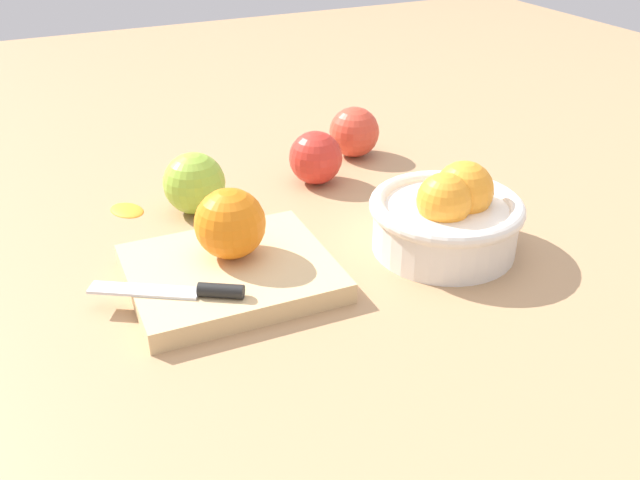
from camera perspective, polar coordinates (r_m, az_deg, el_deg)
The scene contains 9 objects.
ground_plane at distance 0.83m, azimuth -1.36°, elevation 0.16°, with size 2.40×2.40×0.00m, color tan.
bowl at distance 0.80m, azimuth 10.36°, elevation 1.92°, with size 0.17×0.17×0.10m.
cutting_board at distance 0.74m, azimuth -7.32°, elevation -2.70°, with size 0.21×0.18×0.02m, color #DBB77F.
orange_on_board at distance 0.74m, azimuth -7.37°, elevation 1.34°, with size 0.08×0.08×0.08m, color orange.
knife at distance 0.69m, azimuth -10.77°, elevation -4.08°, with size 0.14×0.10×0.01m.
apple_front_right at distance 0.88m, azimuth -10.25°, elevation 4.59°, with size 0.08×0.08×0.08m, color #8EB738.
apple_front_left at distance 0.95m, azimuth -0.36°, elevation 6.75°, with size 0.07×0.07×0.07m, color red.
apple_front_left_2 at distance 1.04m, azimuth 2.82°, elevation 8.82°, with size 0.07×0.07×0.07m, color #D6422D.
citrus_peel at distance 0.92m, azimuth -15.54°, elevation 2.55°, with size 0.05×0.04×0.01m, color orange.
Camera 1 is at (0.29, 0.66, 0.40)m, focal length 39.12 mm.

